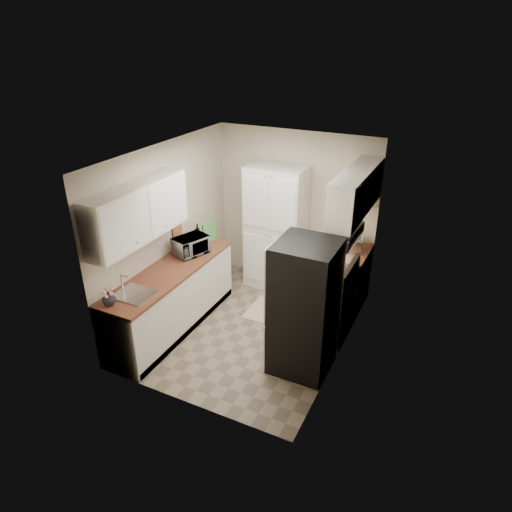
{
  "coord_description": "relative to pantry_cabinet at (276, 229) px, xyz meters",
  "views": [
    {
      "loc": [
        2.43,
        -4.77,
        3.83
      ],
      "look_at": [
        0.02,
        0.15,
        1.09
      ],
      "focal_mm": 32.0,
      "sensor_mm": 36.0,
      "label": 1
    }
  ],
  "objects": [
    {
      "name": "ground",
      "position": [
        0.2,
        -1.32,
        -1.0
      ],
      "size": [
        3.2,
        3.2,
        0.0
      ],
      "primitive_type": "plane",
      "color": "#7A6B56",
      "rests_on": "ground"
    },
    {
      "name": "room_shell",
      "position": [
        0.18,
        -1.32,
        0.63
      ],
      "size": [
        2.64,
        3.24,
        2.52
      ],
      "color": "beige",
      "rests_on": "ground"
    },
    {
      "name": "pantry_cabinet",
      "position": [
        0.0,
        0.0,
        0.0
      ],
      "size": [
        0.9,
        0.55,
        2.0
      ],
      "primitive_type": "cube",
      "color": "silver",
      "rests_on": "ground"
    },
    {
      "name": "base_cabinet_left",
      "position": [
        -0.79,
        -1.75,
        -0.56
      ],
      "size": [
        0.6,
        2.3,
        0.88
      ],
      "primitive_type": "cube",
      "color": "silver",
      "rests_on": "ground"
    },
    {
      "name": "countertop_left",
      "position": [
        -0.79,
        -1.75,
        -0.1
      ],
      "size": [
        0.63,
        2.33,
        0.04
      ],
      "primitive_type": "cube",
      "color": "brown",
      "rests_on": "base_cabinet_left"
    },
    {
      "name": "base_cabinet_right",
      "position": [
        1.19,
        -0.12,
        -0.56
      ],
      "size": [
        0.6,
        0.8,
        0.88
      ],
      "primitive_type": "cube",
      "color": "silver",
      "rests_on": "ground"
    },
    {
      "name": "countertop_right",
      "position": [
        1.19,
        -0.12,
        -0.1
      ],
      "size": [
        0.63,
        0.83,
        0.04
      ],
      "primitive_type": "cube",
      "color": "brown",
      "rests_on": "base_cabinet_right"
    },
    {
      "name": "electric_range",
      "position": [
        1.17,
        -0.93,
        -0.52
      ],
      "size": [
        0.71,
        0.78,
        1.13
      ],
      "color": "#B7B7BC",
      "rests_on": "ground"
    },
    {
      "name": "refrigerator",
      "position": [
        1.14,
        -1.73,
        -0.15
      ],
      "size": [
        0.7,
        0.72,
        1.7
      ],
      "primitive_type": "cube",
      "color": "#B7B7BC",
      "rests_on": "ground"
    },
    {
      "name": "microwave",
      "position": [
        -0.79,
        -1.21,
        0.05
      ],
      "size": [
        0.46,
        0.56,
        0.26
      ],
      "primitive_type": "imported",
      "rotation": [
        0.0,
        0.0,
        1.23
      ],
      "color": "#A3A2A7",
      "rests_on": "countertop_left"
    },
    {
      "name": "wine_bottle",
      "position": [
        -0.93,
        -0.81,
        0.06
      ],
      "size": [
        0.07,
        0.07,
        0.27
      ],
      "primitive_type": "cylinder",
      "color": "black",
      "rests_on": "countertop_left"
    },
    {
      "name": "flower_vase",
      "position": [
        -0.91,
        -2.76,
        0.0
      ],
      "size": [
        0.18,
        0.18,
        0.17
      ],
      "primitive_type": "imported",
      "rotation": [
        0.0,
        0.0,
        -0.1
      ],
      "color": "silver",
      "rests_on": "countertop_left"
    },
    {
      "name": "cutting_board",
      "position": [
        -0.78,
        -0.72,
        0.07
      ],
      "size": [
        0.07,
        0.24,
        0.31
      ],
      "primitive_type": "cube",
      "rotation": [
        0.0,
        0.0,
        -0.21
      ],
      "color": "#3B8639",
      "rests_on": "countertop_left"
    },
    {
      "name": "toaster_oven",
      "position": [
        1.25,
        -0.05,
        0.03
      ],
      "size": [
        0.34,
        0.4,
        0.21
      ],
      "primitive_type": "cube",
      "rotation": [
        0.0,
        0.0,
        0.14
      ],
      "color": "#B2B1B6",
      "rests_on": "countertop_right"
    },
    {
      "name": "fruit_basket",
      "position": [
        1.25,
        -0.07,
        0.18
      ],
      "size": [
        0.32,
        0.32,
        0.1
      ],
      "primitive_type": null,
      "rotation": [
        0.0,
        0.0,
        -0.43
      ],
      "color": "orange",
      "rests_on": "toaster_oven"
    },
    {
      "name": "kitchen_mat",
      "position": [
        0.17,
        -0.8,
        -0.99
      ],
      "size": [
        0.43,
        0.68,
        0.01
      ],
      "primitive_type": "cube",
      "rotation": [
        0.0,
        0.0,
        0.01
      ],
      "color": "#C7BC89",
      "rests_on": "ground"
    }
  ]
}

